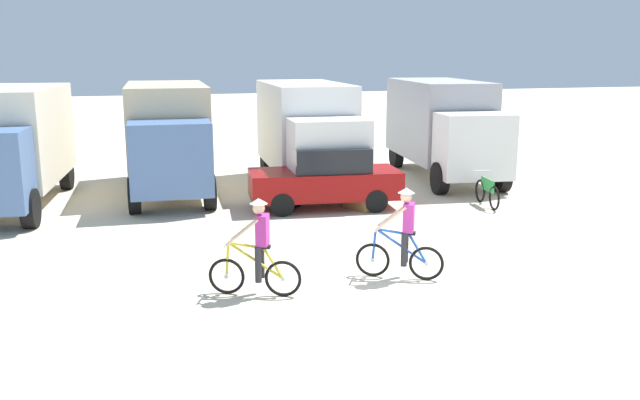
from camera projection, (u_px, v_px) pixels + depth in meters
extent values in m
plane|color=beige|center=(393.00, 308.00, 11.76)|extent=(120.00, 120.00, 0.00)
cube|color=beige|center=(15.00, 134.00, 19.66)|extent=(2.91, 5.41, 2.70)
cylinder|color=black|center=(30.00, 209.00, 16.99)|extent=(0.42, 1.03, 1.00)
cylinder|color=black|center=(67.00, 174.00, 21.79)|extent=(0.42, 1.03, 1.00)
cube|color=#CCB78E|center=(167.00, 127.00, 21.55)|extent=(2.62, 5.30, 2.70)
cube|color=#4C6B9E|center=(171.00, 159.00, 18.43)|extent=(2.26, 1.59, 2.00)
cube|color=black|center=(171.00, 149.00, 17.69)|extent=(2.03, 0.17, 0.80)
cylinder|color=black|center=(210.00, 192.00, 18.97)|extent=(0.36, 1.01, 1.00)
cylinder|color=black|center=(134.00, 196.00, 18.50)|extent=(0.36, 1.01, 1.00)
cylinder|color=black|center=(198.00, 164.00, 23.71)|extent=(0.36, 1.01, 1.00)
cylinder|color=black|center=(138.00, 166.00, 23.24)|extent=(0.36, 1.01, 1.00)
cube|color=white|center=(304.00, 124.00, 22.31)|extent=(2.66, 5.31, 2.70)
cube|color=silver|center=(329.00, 154.00, 19.19)|extent=(2.27, 1.61, 2.00)
cube|color=black|center=(335.00, 145.00, 18.45)|extent=(2.03, 0.18, 0.80)
cylinder|color=black|center=(362.00, 187.00, 19.73)|extent=(0.37, 1.01, 1.00)
cylinder|color=black|center=(293.00, 190.00, 19.28)|extent=(0.37, 1.01, 1.00)
cylinder|color=black|center=(322.00, 160.00, 24.47)|extent=(0.37, 1.01, 1.00)
cylinder|color=black|center=(266.00, 162.00, 24.02)|extent=(0.37, 1.01, 1.00)
cube|color=#9E9EA3|center=(438.00, 119.00, 24.04)|extent=(2.98, 5.44, 2.70)
cube|color=silver|center=(474.00, 146.00, 20.87)|extent=(2.36, 1.74, 2.00)
cube|color=black|center=(483.00, 137.00, 20.12)|extent=(2.02, 0.31, 0.80)
cylinder|color=black|center=(502.00, 176.00, 21.35)|extent=(0.43, 1.03, 1.00)
cylinder|color=black|center=(440.00, 178.00, 21.02)|extent=(0.43, 1.03, 1.00)
cylinder|color=black|center=(447.00, 153.00, 26.15)|extent=(0.43, 1.03, 1.00)
cylinder|color=black|center=(396.00, 154.00, 25.83)|extent=(0.43, 1.03, 1.00)
cube|color=maroon|center=(324.00, 184.00, 19.13)|extent=(4.36, 2.19, 0.76)
cube|color=black|center=(330.00, 158.00, 19.00)|extent=(2.25, 1.81, 0.68)
cylinder|color=black|center=(282.00, 205.00, 18.24)|extent=(0.66, 0.29, 0.64)
cylinder|color=black|center=(276.00, 193.00, 19.74)|extent=(0.66, 0.29, 0.64)
cylinder|color=black|center=(376.00, 201.00, 18.69)|extent=(0.66, 0.29, 0.64)
cylinder|color=black|center=(363.00, 190.00, 20.18)|extent=(0.66, 0.29, 0.64)
torus|color=black|center=(227.00, 276.00, 12.39)|extent=(0.65, 0.32, 0.68)
cylinder|color=silver|center=(227.00, 276.00, 12.39)|extent=(0.11, 0.11, 0.08)
torus|color=black|center=(283.00, 279.00, 12.26)|extent=(0.65, 0.32, 0.68)
cylinder|color=silver|center=(283.00, 279.00, 12.26)|extent=(0.11, 0.11, 0.08)
cylinder|color=gold|center=(256.00, 261.00, 12.26)|extent=(0.96, 0.45, 0.68)
cylinder|color=gold|center=(246.00, 245.00, 12.22)|extent=(0.63, 0.31, 0.13)
cylinder|color=gold|center=(273.00, 263.00, 12.22)|extent=(0.38, 0.20, 0.59)
cylinder|color=gold|center=(227.00, 260.00, 12.32)|extent=(0.11, 0.09, 0.64)
cylinder|color=silver|center=(228.00, 243.00, 12.25)|extent=(0.24, 0.49, 0.04)
cube|color=black|center=(264.00, 247.00, 12.18)|extent=(0.27, 0.21, 0.06)
cube|color=#AD2D8C|center=(262.00, 230.00, 12.11)|extent=(0.31, 0.37, 0.56)
sphere|color=beige|center=(259.00, 208.00, 12.04)|extent=(0.22, 0.22, 0.22)
cone|color=silver|center=(259.00, 201.00, 12.01)|extent=(0.32, 0.32, 0.10)
cylinder|color=#26262B|center=(258.00, 265.00, 12.13)|extent=(0.12, 0.12, 0.66)
cylinder|color=#26262B|center=(261.00, 260.00, 12.38)|extent=(0.12, 0.12, 0.66)
cylinder|color=beige|center=(242.00, 233.00, 11.99)|extent=(0.61, 0.26, 0.53)
cylinder|color=beige|center=(246.00, 228.00, 12.33)|extent=(0.58, 0.33, 0.53)
torus|color=black|center=(373.00, 260.00, 13.36)|extent=(0.63, 0.38, 0.68)
cylinder|color=silver|center=(373.00, 260.00, 13.36)|extent=(0.11, 0.11, 0.08)
torus|color=black|center=(426.00, 263.00, 13.14)|extent=(0.63, 0.38, 0.68)
cylinder|color=silver|center=(426.00, 263.00, 13.14)|extent=(0.11, 0.11, 0.08)
cylinder|color=blue|center=(401.00, 246.00, 13.17)|extent=(0.92, 0.54, 0.68)
cylinder|color=blue|center=(392.00, 232.00, 13.15)|extent=(0.60, 0.36, 0.13)
cylinder|color=blue|center=(418.00, 249.00, 13.11)|extent=(0.36, 0.23, 0.59)
cylinder|color=blue|center=(374.00, 244.00, 13.29)|extent=(0.11, 0.09, 0.64)
cylinder|color=silver|center=(376.00, 229.00, 13.21)|extent=(0.28, 0.47, 0.04)
cube|color=black|center=(409.00, 233.00, 13.08)|extent=(0.27, 0.22, 0.06)
cube|color=#AD2D8C|center=(409.00, 217.00, 13.02)|extent=(0.33, 0.38, 0.56)
sphere|color=beige|center=(406.00, 197.00, 12.95)|extent=(0.22, 0.22, 0.22)
cone|color=silver|center=(406.00, 190.00, 12.92)|extent=(0.32, 0.32, 0.10)
cylinder|color=#26262B|center=(404.00, 250.00, 13.04)|extent=(0.12, 0.12, 0.66)
cylinder|color=#26262B|center=(405.00, 246.00, 13.29)|extent=(0.12, 0.12, 0.66)
cylinder|color=beige|center=(390.00, 220.00, 12.92)|extent=(0.59, 0.31, 0.53)
cylinder|color=beige|center=(392.00, 215.00, 13.27)|extent=(0.56, 0.38, 0.53)
torus|color=black|center=(480.00, 191.00, 19.93)|extent=(0.15, 0.68, 0.68)
torus|color=black|center=(494.00, 198.00, 18.92)|extent=(0.15, 0.68, 0.68)
cube|color=green|center=(488.00, 185.00, 19.36)|extent=(0.16, 0.89, 0.36)
cylinder|color=silver|center=(482.00, 171.00, 19.75)|extent=(0.50, 0.10, 0.04)
cube|color=olive|center=(364.00, 200.00, 19.13)|extent=(1.08, 1.14, 0.47)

